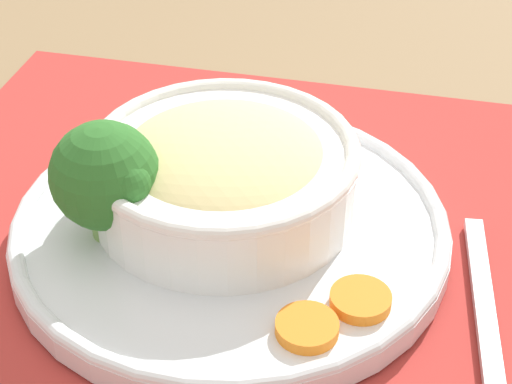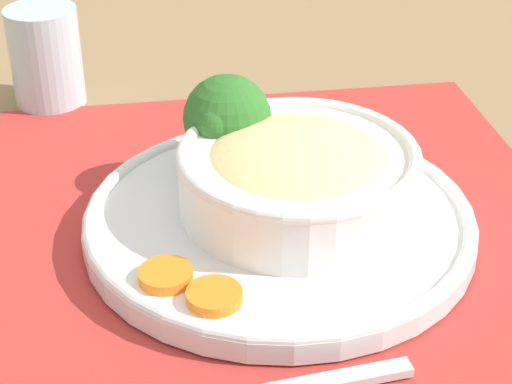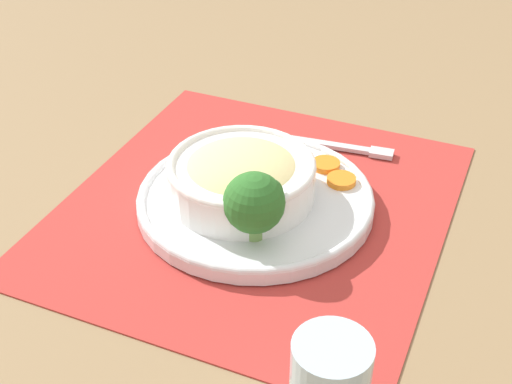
# 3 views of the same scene
# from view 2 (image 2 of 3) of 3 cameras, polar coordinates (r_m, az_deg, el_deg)

# --- Properties ---
(ground_plane) EXTENTS (4.00, 4.00, 0.00)m
(ground_plane) POSITION_cam_2_polar(r_m,az_deg,el_deg) (0.65, 1.53, -2.96)
(ground_plane) COLOR #8C704C
(placemat) EXTENTS (0.54, 0.51, 0.00)m
(placemat) POSITION_cam_2_polar(r_m,az_deg,el_deg) (0.65, 1.53, -2.81)
(placemat) COLOR #B2332D
(placemat) RESTS_ON ground_plane
(plate) EXTENTS (0.29, 0.29, 0.02)m
(plate) POSITION_cam_2_polar(r_m,az_deg,el_deg) (0.64, 1.55, -1.83)
(plate) COLOR silver
(plate) RESTS_ON placemat
(bowl) EXTENTS (0.18, 0.18, 0.06)m
(bowl) POSITION_cam_2_polar(r_m,az_deg,el_deg) (0.63, 2.83, 1.30)
(bowl) COLOR white
(bowl) RESTS_ON plate
(broccoli_floret) EXTENTS (0.07, 0.07, 0.08)m
(broccoli_floret) POSITION_cam_2_polar(r_m,az_deg,el_deg) (0.67, -1.95, 4.87)
(broccoli_floret) COLOR #759E51
(broccoli_floret) RESTS_ON plate
(carrot_slice_near) EXTENTS (0.04, 0.04, 0.01)m
(carrot_slice_near) POSITION_cam_2_polar(r_m,az_deg,el_deg) (0.57, -6.03, -5.55)
(carrot_slice_near) COLOR orange
(carrot_slice_near) RESTS_ON plate
(carrot_slice_middle) EXTENTS (0.04, 0.04, 0.01)m
(carrot_slice_middle) POSITION_cam_2_polar(r_m,az_deg,el_deg) (0.55, -2.80, -6.94)
(carrot_slice_middle) COLOR orange
(carrot_slice_middle) RESTS_ON plate
(water_glass) EXTENTS (0.07, 0.07, 0.10)m
(water_glass) POSITION_cam_2_polar(r_m,az_deg,el_deg) (0.86, -13.79, 8.43)
(water_glass) COLOR silver
(water_glass) RESTS_ON ground_plane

